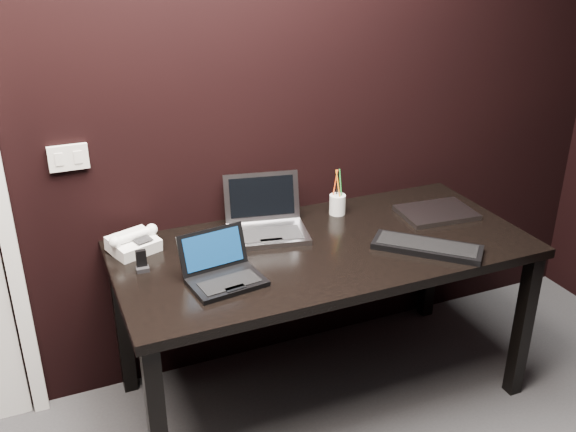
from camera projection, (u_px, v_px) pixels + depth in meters
name	position (u px, v px, depth m)	size (l,w,h in m)	color
wall_back	(219.00, 96.00, 2.63)	(4.00, 4.00, 0.00)	black
wall_switch	(68.00, 158.00, 2.47)	(0.15, 0.02, 0.10)	silver
desk	(324.00, 262.00, 2.67)	(1.70, 0.80, 0.74)	black
netbook	(223.00, 272.00, 2.36)	(0.29, 0.27, 0.17)	black
silver_laptop	(266.00, 223.00, 2.72)	(0.38, 0.35, 0.23)	#9D9CA2
ext_keyboard	(427.00, 247.00, 2.59)	(0.42, 0.41, 0.03)	black
closed_laptop	(436.00, 213.00, 2.90)	(0.34, 0.26, 0.02)	#9D9EA3
desk_phone	(134.00, 243.00, 2.57)	(0.22, 0.21, 0.11)	white
mobile_phone	(142.00, 263.00, 2.43)	(0.05, 0.04, 0.08)	black
pen_cup	(337.00, 204.00, 2.90)	(0.08, 0.08, 0.21)	silver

